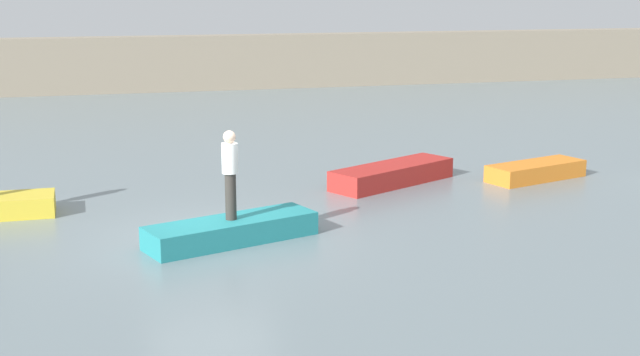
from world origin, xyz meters
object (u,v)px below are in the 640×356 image
rowboat_red (392,174)px  person_white_shirt (230,170)px  rowboat_teal (231,231)px  rowboat_orange (536,171)px

rowboat_red → person_white_shirt: bearing=-167.9°
rowboat_red → person_white_shirt: person_white_shirt is taller
rowboat_red → person_white_shirt: 6.35m
rowboat_red → rowboat_teal: bearing=-167.9°
rowboat_teal → rowboat_orange: rowboat_teal is taller
rowboat_teal → rowboat_orange: 9.29m
rowboat_teal → person_white_shirt: size_ratio=1.95×
rowboat_red → rowboat_orange: bearing=-34.5°
rowboat_red → rowboat_orange: size_ratio=1.30×
person_white_shirt → rowboat_red: bearing=40.0°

